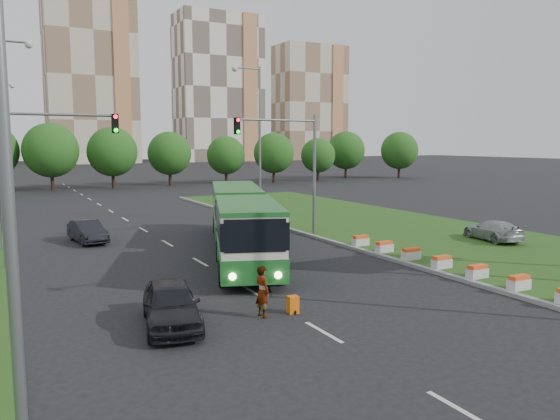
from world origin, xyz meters
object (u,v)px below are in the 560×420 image
articulated_bus (235,220)px  pedestrian (262,291)px  car_left_near (171,304)px  shopping_trolley (293,305)px  car_left_far (87,231)px  traffic_mast_left (36,160)px  car_median (493,230)px  traffic_mast_median (293,156)px

articulated_bus → pedestrian: 11.76m
car_left_near → shopping_trolley: (4.35, -0.69, -0.45)m
car_left_near → car_left_far: size_ratio=1.08×
traffic_mast_left → pedestrian: bearing=-63.4°
car_left_near → traffic_mast_left: bearing=116.2°
articulated_bus → car_left_far: size_ratio=4.32×
shopping_trolley → car_left_near: bearing=174.0°
car_left_near → pedestrian: (3.18, -0.53, 0.16)m
car_median → traffic_mast_left: bearing=-3.4°
car_left_near → articulated_bus: bearing=68.5°
car_left_near → car_left_far: (-0.04, 17.76, -0.08)m
articulated_bus → car_left_near: (-6.92, -10.58, -1.06)m
articulated_bus → car_left_far: articulated_bus is taller
car_left_far → pedestrian: (3.22, -18.29, 0.24)m
traffic_mast_median → pedestrian: size_ratio=4.30×
car_median → pedestrian: pedestrian is taller
car_left_near → car_left_far: 17.76m
traffic_mast_left → pedestrian: (6.30, -12.61, -4.42)m
car_left_far → articulated_bus: bearing=-53.9°
car_left_far → shopping_trolley: bearing=-84.7°
car_left_far → shopping_trolley: 18.96m
traffic_mast_median → car_left_far: (-12.08, 4.68, -4.66)m
traffic_mast_left → car_median: 26.54m
pedestrian → shopping_trolley: (1.17, -0.15, -0.61)m
traffic_mast_left → shopping_trolley: size_ratio=12.45×
traffic_mast_left → car_left_near: size_ratio=1.78×
traffic_mast_left → pedestrian: 14.77m
shopping_trolley → car_left_far: bearing=106.3°
car_left_near → pedestrian: 3.23m
traffic_mast_left → car_median: (25.38, -6.25, -4.57)m
articulated_bus → pedestrian: bearing=-88.6°
articulated_bus → traffic_mast_median: bearing=46.0°
traffic_mast_median → car_left_near: 18.35m
articulated_bus → car_left_near: articulated_bus is taller
traffic_mast_median → shopping_trolley: bearing=-119.2°
traffic_mast_median → car_left_near: traffic_mast_median is taller
car_median → pedestrian: (-19.08, -6.36, 0.16)m
traffic_mast_median → car_median: size_ratio=1.86×
traffic_mast_median → pedestrian: bearing=-123.1°
car_left_near → traffic_mast_median: bearing=59.1°
articulated_bus → car_left_far: 10.06m
traffic_mast_median → articulated_bus: bearing=-154.0°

